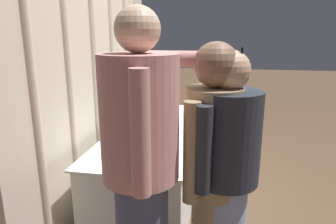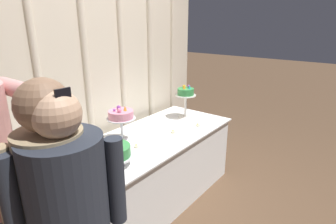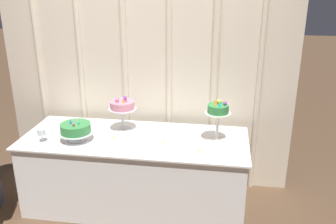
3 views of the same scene
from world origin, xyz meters
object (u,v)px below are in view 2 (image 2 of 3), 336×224
(tealight_near_right, at_px, (198,125))
(guest_man_pink_jacket, at_px, (61,222))
(cake_display_leftmost, at_px, (113,152))
(wine_glass, at_px, (89,173))
(tealight_far_left, at_px, (136,147))
(cake_table, at_px, (146,172))
(cake_display_rightmost, at_px, (186,95))
(cake_display_center, at_px, (121,117))
(tealight_near_left, at_px, (173,132))

(tealight_near_right, distance_m, guest_man_pink_jacket, 1.89)
(cake_display_leftmost, distance_m, wine_glass, 0.30)
(wine_glass, xyz_separation_m, tealight_far_left, (0.62, 0.15, -0.08))
(cake_table, xyz_separation_m, wine_glass, (-0.80, -0.22, 0.45))
(cake_display_leftmost, bearing_deg, cake_display_rightmost, 7.94)
(tealight_near_right, bearing_deg, wine_glass, 179.85)
(cake_table, bearing_deg, cake_display_center, 134.71)
(tealight_far_left, bearing_deg, guest_man_pink_jacket, -153.83)
(cake_display_leftmost, relative_size, tealight_far_left, 8.09)
(guest_man_pink_jacket, bearing_deg, cake_table, 25.27)
(cake_display_center, height_order, cake_display_rightmost, cake_display_rightmost)
(cake_table, bearing_deg, tealight_far_left, -160.09)
(cake_display_rightmost, distance_m, guest_man_pink_jacket, 2.09)
(cake_display_center, bearing_deg, tealight_near_right, -26.04)
(cake_display_leftmost, relative_size, tealight_near_right, 6.30)
(cake_table, relative_size, tealight_near_right, 42.28)
(tealight_near_left, distance_m, tealight_near_right, 0.33)
(tealight_near_left, bearing_deg, wine_glass, -175.09)
(cake_display_center, xyz_separation_m, wine_glass, (-0.65, -0.37, -0.15))
(cake_display_rightmost, distance_m, tealight_near_left, 0.56)
(cake_table, relative_size, guest_man_pink_jacket, 1.31)
(wine_glass, relative_size, guest_man_pink_jacket, 0.08)
(tealight_far_left, bearing_deg, cake_display_leftmost, -167.96)
(cake_display_leftmost, height_order, wine_glass, cake_display_leftmost)
(cake_display_rightmost, height_order, tealight_near_right, cake_display_rightmost)
(cake_display_rightmost, bearing_deg, guest_man_pink_jacket, -162.58)
(cake_display_rightmost, relative_size, tealight_near_left, 7.66)
(tealight_far_left, bearing_deg, tealight_near_right, -10.95)
(cake_display_rightmost, bearing_deg, tealight_near_left, -160.54)
(tealight_near_right, bearing_deg, tealight_near_left, 162.75)
(cake_display_center, height_order, tealight_near_right, cake_display_center)
(cake_table, height_order, cake_display_rightmost, cake_display_rightmost)
(cake_table, xyz_separation_m, cake_display_rightmost, (0.75, 0.04, 0.64))
(cake_display_leftmost, height_order, cake_display_rightmost, cake_display_rightmost)
(wine_glass, relative_size, tealight_near_left, 2.41)
(cake_table, relative_size, tealight_far_left, 54.33)
(cake_table, relative_size, tealight_near_left, 40.15)
(cake_display_leftmost, distance_m, guest_man_pink_jacket, 0.86)
(cake_display_rightmost, xyz_separation_m, wine_glass, (-1.56, -0.26, -0.18))
(tealight_near_left, distance_m, guest_man_pink_jacket, 1.61)
(cake_display_leftmost, height_order, cake_display_center, cake_display_center)
(cake_table, height_order, wine_glass, wine_glass)
(cake_table, distance_m, tealight_far_left, 0.42)
(cake_display_center, bearing_deg, cake_display_rightmost, -6.93)
(cake_table, relative_size, cake_display_leftmost, 6.72)
(wine_glass, bearing_deg, cake_display_rightmost, 9.37)
(tealight_near_left, bearing_deg, tealight_near_right, -17.25)
(cake_display_center, xyz_separation_m, guest_man_pink_jacket, (-1.09, -0.73, -0.07))
(cake_display_center, distance_m, wine_glass, 0.76)
(wine_glass, bearing_deg, tealight_near_right, -0.15)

